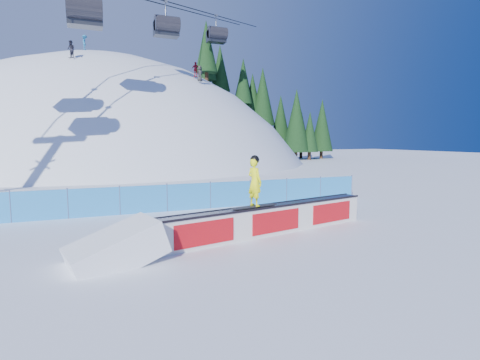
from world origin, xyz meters
name	(u,v)px	position (x,y,z in m)	size (l,w,h in m)	color
ground	(164,239)	(0.00, 0.00, 0.00)	(160.00, 160.00, 0.00)	white
snow_hill	(111,289)	(0.00, 42.00, -18.00)	(64.00, 64.00, 64.00)	silver
treeline	(260,94)	(22.54, 41.17, 10.00)	(20.88, 12.31, 19.77)	#352015
safety_fence	(144,199)	(0.00, 4.50, 0.60)	(22.05, 0.05, 1.30)	#2581CF
chairlift	(156,1)	(4.74, 27.49, 16.89)	(40.80, 41.70, 22.00)	gray
rail_box	(271,219)	(3.51, -0.73, 0.49)	(8.27, 2.40, 1.00)	silver
snow_ramp	(116,262)	(-1.58, -1.87, 0.00)	(2.31, 1.54, 0.87)	white
snowboarder	(255,182)	(2.82, -0.88, 1.83)	(1.64, 0.66, 1.69)	black
distant_skiers	(129,56)	(2.36, 31.34, 12.09)	(13.74, 8.49, 5.58)	black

